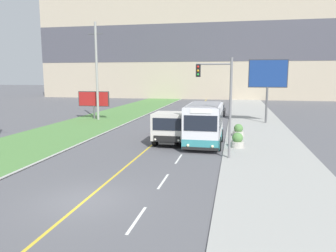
{
  "coord_description": "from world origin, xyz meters",
  "views": [
    {
      "loc": [
        6.23,
        -12.47,
        5.35
      ],
      "look_at": [
        1.1,
        12.38,
        1.4
      ],
      "focal_mm": 35.0,
      "sensor_mm": 36.0,
      "label": 1
    }
  ],
  "objects_px": {
    "city_bus": "(204,125)",
    "dump_truck": "(172,127)",
    "billboard_small": "(94,100)",
    "car_distant": "(218,110)",
    "planter_round_near": "(237,141)",
    "traffic_light_mast": "(221,96)",
    "billboard_large": "(268,76)",
    "utility_pole_far": "(97,71)",
    "planter_round_second": "(238,131)"
  },
  "relations": [
    {
      "from": "city_bus",
      "to": "dump_truck",
      "type": "distance_m",
      "value": 2.57
    },
    {
      "from": "city_bus",
      "to": "billboard_small",
      "type": "relative_size",
      "value": 1.45
    },
    {
      "from": "car_distant",
      "to": "planter_round_near",
      "type": "relative_size",
      "value": 3.87
    },
    {
      "from": "dump_truck",
      "to": "billboard_small",
      "type": "relative_size",
      "value": 1.69
    },
    {
      "from": "city_bus",
      "to": "billboard_small",
      "type": "bearing_deg",
      "value": 138.93
    },
    {
      "from": "dump_truck",
      "to": "planter_round_near",
      "type": "bearing_deg",
      "value": -8.44
    },
    {
      "from": "planter_round_near",
      "to": "billboard_small",
      "type": "bearing_deg",
      "value": 142.31
    },
    {
      "from": "car_distant",
      "to": "planter_round_near",
      "type": "distance_m",
      "value": 20.66
    },
    {
      "from": "traffic_light_mast",
      "to": "planter_round_near",
      "type": "relative_size",
      "value": 5.78
    },
    {
      "from": "city_bus",
      "to": "car_distant",
      "type": "relative_size",
      "value": 1.34
    },
    {
      "from": "dump_truck",
      "to": "planter_round_near",
      "type": "xyz_separation_m",
      "value": [
        5.03,
        -0.75,
        -0.72
      ]
    },
    {
      "from": "dump_truck",
      "to": "billboard_large",
      "type": "bearing_deg",
      "value": 57.28
    },
    {
      "from": "city_bus",
      "to": "traffic_light_mast",
      "type": "xyz_separation_m",
      "value": [
        1.36,
        -3.77,
        2.44
      ]
    },
    {
      "from": "utility_pole_far",
      "to": "car_distant",
      "type": "bearing_deg",
      "value": 29.65
    },
    {
      "from": "traffic_light_mast",
      "to": "planter_round_second",
      "type": "bearing_deg",
      "value": 81.19
    },
    {
      "from": "planter_round_second",
      "to": "billboard_large",
      "type": "bearing_deg",
      "value": 70.8
    },
    {
      "from": "utility_pole_far",
      "to": "billboard_large",
      "type": "height_order",
      "value": "utility_pole_far"
    },
    {
      "from": "planter_round_second",
      "to": "utility_pole_far",
      "type": "bearing_deg",
      "value": 154.54
    },
    {
      "from": "billboard_small",
      "to": "planter_round_near",
      "type": "relative_size",
      "value": 3.56
    },
    {
      "from": "billboard_small",
      "to": "planter_round_second",
      "type": "xyz_separation_m",
      "value": [
        17.41,
        -8.69,
        -1.83
      ]
    },
    {
      "from": "city_bus",
      "to": "utility_pole_far",
      "type": "relative_size",
      "value": 0.5
    },
    {
      "from": "dump_truck",
      "to": "city_bus",
      "type": "bearing_deg",
      "value": -6.22
    },
    {
      "from": "traffic_light_mast",
      "to": "billboard_large",
      "type": "xyz_separation_m",
      "value": [
        4.31,
        16.81,
        1.18
      ]
    },
    {
      "from": "billboard_large",
      "to": "billboard_small",
      "type": "xyz_separation_m",
      "value": [
        -20.48,
        -0.13,
        -2.88
      ]
    },
    {
      "from": "city_bus",
      "to": "planter_round_second",
      "type": "distance_m",
      "value": 5.07
    },
    {
      "from": "utility_pole_far",
      "to": "planter_round_near",
      "type": "bearing_deg",
      "value": -37.38
    },
    {
      "from": "utility_pole_far",
      "to": "planter_round_second",
      "type": "relative_size",
      "value": 10.81
    },
    {
      "from": "car_distant",
      "to": "billboard_large",
      "type": "height_order",
      "value": "billboard_large"
    },
    {
      "from": "billboard_large",
      "to": "planter_round_near",
      "type": "distance_m",
      "value": 14.64
    },
    {
      "from": "dump_truck",
      "to": "billboard_large",
      "type": "height_order",
      "value": "billboard_large"
    },
    {
      "from": "utility_pole_far",
      "to": "billboard_small",
      "type": "distance_m",
      "value": 3.62
    },
    {
      "from": "car_distant",
      "to": "planter_round_second",
      "type": "relative_size",
      "value": 4.05
    },
    {
      "from": "city_bus",
      "to": "billboard_large",
      "type": "height_order",
      "value": "billboard_large"
    },
    {
      "from": "utility_pole_far",
      "to": "planter_round_near",
      "type": "xyz_separation_m",
      "value": [
        16.43,
        -12.56,
        -5.22
      ]
    },
    {
      "from": "car_distant",
      "to": "billboard_large",
      "type": "relative_size",
      "value": 0.61
    },
    {
      "from": "utility_pole_far",
      "to": "planter_round_near",
      "type": "height_order",
      "value": "utility_pole_far"
    },
    {
      "from": "billboard_small",
      "to": "city_bus",
      "type": "bearing_deg",
      "value": -41.07
    },
    {
      "from": "city_bus",
      "to": "planter_round_near",
      "type": "distance_m",
      "value": 2.76
    },
    {
      "from": "billboard_large",
      "to": "city_bus",
      "type": "bearing_deg",
      "value": -113.5
    },
    {
      "from": "city_bus",
      "to": "planter_round_near",
      "type": "relative_size",
      "value": 5.18
    },
    {
      "from": "utility_pole_far",
      "to": "traffic_light_mast",
      "type": "height_order",
      "value": "utility_pole_far"
    },
    {
      "from": "billboard_large",
      "to": "dump_truck",
      "type": "bearing_deg",
      "value": -122.72
    },
    {
      "from": "dump_truck",
      "to": "billboard_large",
      "type": "relative_size",
      "value": 0.95
    },
    {
      "from": "billboard_large",
      "to": "billboard_small",
      "type": "bearing_deg",
      "value": -179.64
    },
    {
      "from": "city_bus",
      "to": "dump_truck",
      "type": "xyz_separation_m",
      "value": [
        -2.53,
        0.28,
        -0.34
      ]
    },
    {
      "from": "car_distant",
      "to": "planter_round_near",
      "type": "bearing_deg",
      "value": -83.19
    },
    {
      "from": "billboard_small",
      "to": "car_distant",
      "type": "bearing_deg",
      "value": 25.66
    },
    {
      "from": "city_bus",
      "to": "planter_round_second",
      "type": "relative_size",
      "value": 5.43
    },
    {
      "from": "traffic_light_mast",
      "to": "planter_round_second",
      "type": "distance_m",
      "value": 8.82
    },
    {
      "from": "planter_round_near",
      "to": "city_bus",
      "type": "bearing_deg",
      "value": 169.35
    }
  ]
}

